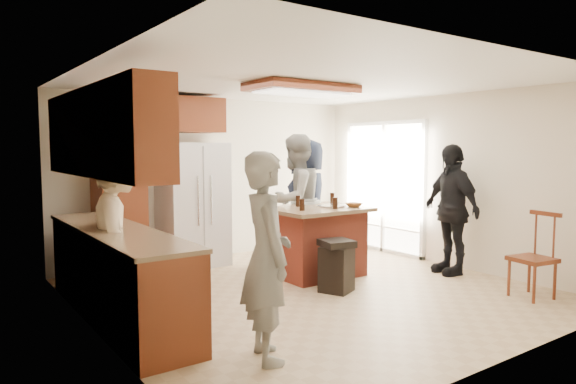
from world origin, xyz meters
TOP-DOWN VIEW (x-y plane):
  - room_shell at (4.37, 1.64)m, footprint 8.00×5.20m
  - person_front_left at (-1.52, -1.33)m, footprint 0.61×0.73m
  - person_behind_left at (0.64, 1.20)m, footprint 1.05×0.78m
  - person_behind_right at (0.87, 1.23)m, footprint 1.07×1.04m
  - person_side_right at (2.12, -0.38)m, footprint 0.78×1.15m
  - person_counter at (-2.14, 0.51)m, footprint 0.72×1.21m
  - left_cabinetry at (-2.24, 0.40)m, footprint 0.64×3.00m
  - back_wall_units at (-1.33, 2.20)m, footprint 1.80×0.60m
  - refrigerator at (-0.55, 2.12)m, footprint 0.90×0.76m
  - kitchen_island at (0.54, 0.59)m, footprint 1.28×1.03m
  - island_items at (0.77, 0.50)m, footprint 0.96×0.67m
  - trash_bin at (0.24, -0.17)m, footprint 0.45×0.45m
  - spindle_chair at (1.93, -1.68)m, footprint 0.48×0.48m

SIDE VIEW (x-z plane):
  - trash_bin at x=0.24m, z-range 0.00..0.63m
  - spindle_chair at x=1.93m, z-range -0.04..0.95m
  - kitchen_island at x=0.54m, z-range 0.01..0.94m
  - person_front_left at x=-1.52m, z-range 0.00..1.71m
  - room_shell at x=4.37m, z-range -1.63..3.37m
  - person_counter at x=-2.14m, z-range 0.00..1.76m
  - person_side_right at x=2.12m, z-range 0.00..1.78m
  - refrigerator at x=-0.55m, z-range 0.00..1.80m
  - person_behind_right at x=0.87m, z-range 0.00..1.86m
  - left_cabinetry at x=-2.24m, z-range -0.19..2.11m
  - person_behind_left at x=0.64m, z-range 0.00..1.93m
  - island_items at x=0.77m, z-range 0.89..1.04m
  - back_wall_units at x=-1.33m, z-range 0.15..2.60m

